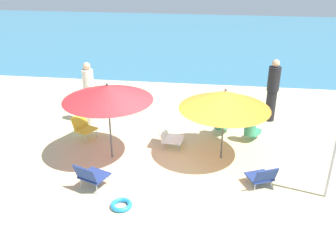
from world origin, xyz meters
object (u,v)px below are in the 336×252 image
(umbrella_orange, at_px, (225,100))
(beach_chair_d, at_px, (262,176))
(beach_chair_b, at_px, (91,175))
(person_b, at_px, (251,125))
(swim_ring, at_px, (121,205))
(beach_chair_a, at_px, (169,136))
(person_c, at_px, (221,120))
(umbrella_red, at_px, (108,93))
(person_a, at_px, (89,93))
(beach_chair_c, at_px, (83,126))
(person_d, at_px, (272,91))

(umbrella_orange, relative_size, beach_chair_d, 2.98)
(umbrella_orange, relative_size, beach_chair_b, 2.84)
(beach_chair_d, distance_m, person_b, 2.10)
(beach_chair_d, relative_size, person_b, 0.75)
(beach_chair_b, distance_m, swim_ring, 0.96)
(beach_chair_a, xyz_separation_m, beach_chair_d, (2.16, -1.52, -0.03))
(person_c, bearing_deg, person_b, -81.59)
(umbrella_red, xyz_separation_m, beach_chair_a, (1.29, 0.71, -1.35))
(beach_chair_d, bearing_deg, beach_chair_a, 29.87)
(umbrella_orange, distance_m, person_a, 4.05)
(beach_chair_c, xyz_separation_m, person_d, (4.98, 1.82, 0.57))
(beach_chair_a, xyz_separation_m, person_a, (-2.39, 1.13, 0.61))
(beach_chair_d, relative_size, swim_ring, 1.63)
(person_c, bearing_deg, umbrella_orange, -151.85)
(umbrella_red, distance_m, beach_chair_a, 1.99)
(beach_chair_c, distance_m, person_b, 4.36)
(umbrella_orange, bearing_deg, person_d, 60.08)
(person_a, distance_m, person_d, 5.16)
(beach_chair_a, distance_m, beach_chair_d, 2.64)
(person_c, distance_m, swim_ring, 3.90)
(umbrella_orange, height_order, beach_chair_d, umbrella_orange)
(umbrella_orange, height_order, person_a, person_a)
(umbrella_red, xyz_separation_m, person_d, (3.98, 2.70, -0.73))
(umbrella_orange, relative_size, person_a, 1.17)
(beach_chair_b, relative_size, person_a, 0.41)
(umbrella_orange, distance_m, person_b, 1.61)
(umbrella_orange, bearing_deg, beach_chair_c, 170.90)
(beach_chair_d, bearing_deg, person_c, -4.51)
(beach_chair_b, distance_m, person_c, 3.91)
(beach_chair_b, bearing_deg, beach_chair_c, 44.53)
(person_b, bearing_deg, umbrella_orange, 176.22)
(swim_ring, bearing_deg, umbrella_orange, 48.58)
(beach_chair_b, height_order, swim_ring, beach_chair_b)
(beach_chair_a, relative_size, person_c, 0.69)
(umbrella_orange, distance_m, beach_chair_c, 3.83)
(beach_chair_d, distance_m, person_a, 5.30)
(beach_chair_a, bearing_deg, beach_chair_b, -117.18)
(beach_chair_b, distance_m, beach_chair_c, 2.42)
(beach_chair_b, xyz_separation_m, person_a, (-1.04, 3.19, 0.57))
(umbrella_red, xyz_separation_m, person_a, (-1.11, 1.84, -0.74))
(beach_chair_a, height_order, beach_chair_c, beach_chair_c)
(person_c, bearing_deg, umbrella_red, 147.63)
(person_a, bearing_deg, umbrella_red, -89.44)
(beach_chair_b, xyz_separation_m, person_c, (2.64, 2.88, 0.11))
(beach_chair_a, bearing_deg, person_a, 160.89)
(beach_chair_c, height_order, person_d, person_d)
(swim_ring, bearing_deg, umbrella_red, 110.48)
(beach_chair_d, bearing_deg, umbrella_red, 51.82)
(umbrella_orange, distance_m, swim_ring, 3.23)
(beach_chair_c, xyz_separation_m, person_a, (-0.10, 0.96, 0.56))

